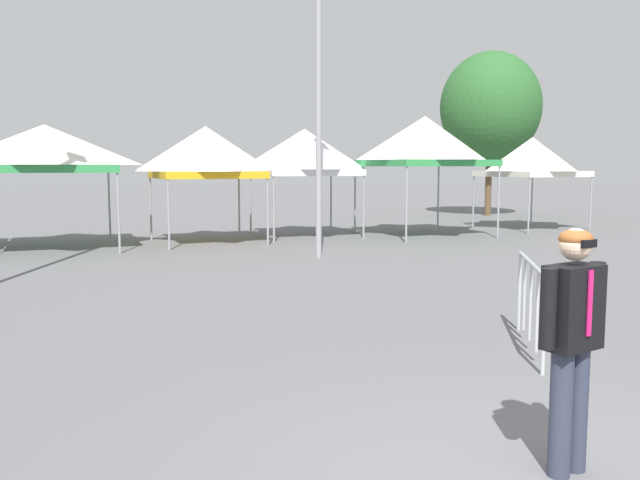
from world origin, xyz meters
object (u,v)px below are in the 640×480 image
canopy_tent_left_of_center (425,141)px  tree_behind_tents_left (490,107)px  canopy_tent_behind_left (206,152)px  light_pole_opposite_side (319,48)px  canopy_tent_center (45,148)px  canopy_tent_behind_right (305,152)px  crowd_barrier_near_person (531,288)px  canopy_tent_far_right (532,157)px  person_foreground (572,333)px

canopy_tent_left_of_center → tree_behind_tents_left: bearing=40.7°
canopy_tent_behind_left → light_pole_opposite_side: light_pole_opposite_side is taller
canopy_tent_center → canopy_tent_behind_right: canopy_tent_behind_right is taller
canopy_tent_behind_left → crowd_barrier_near_person: bearing=-86.6°
canopy_tent_behind_right → light_pole_opposite_side: size_ratio=0.38×
canopy_tent_far_right → canopy_tent_center: bearing=178.5°
canopy_tent_behind_right → tree_behind_tents_left: 12.19m
canopy_tent_behind_right → canopy_tent_far_right: size_ratio=1.05×
crowd_barrier_near_person → light_pole_opposite_side: bearing=83.9°
crowd_barrier_near_person → canopy_tent_center: bearing=111.1°
canopy_tent_left_of_center → crowd_barrier_near_person: canopy_tent_left_of_center is taller
canopy_tent_behind_right → canopy_tent_left_of_center: 3.82m
canopy_tent_behind_left → canopy_tent_far_right: canopy_tent_behind_left is taller
canopy_tent_behind_right → light_pole_opposite_side: light_pole_opposite_side is taller
canopy_tent_center → light_pole_opposite_side: light_pole_opposite_side is taller
canopy_tent_behind_right → crowd_barrier_near_person: bearing=-100.6°
person_foreground → tree_behind_tents_left: 26.33m
canopy_tent_left_of_center → person_foreground: size_ratio=2.12×
canopy_tent_center → canopy_tent_behind_left: 4.27m
canopy_tent_far_right → crowd_barrier_near_person: size_ratio=1.79×
canopy_tent_behind_left → canopy_tent_far_right: (11.60, -0.21, -0.08)m
canopy_tent_behind_right → tree_behind_tents_left: bearing=24.7°
canopy_tent_center → light_pole_opposite_side: (5.94, -4.47, 2.30)m
canopy_tent_center → crowd_barrier_near_person: size_ratio=2.05×
canopy_tent_center → person_foreground: bearing=-79.0°
canopy_tent_center → tree_behind_tents_left: 19.30m
light_pole_opposite_side → person_foreground: bearing=-104.4°
light_pole_opposite_side → crowd_barrier_near_person: light_pole_opposite_side is taller
canopy_tent_left_of_center → tree_behind_tents_left: tree_behind_tents_left is taller
canopy_tent_left_of_center → canopy_tent_far_right: 4.80m
canopy_tent_left_of_center → light_pole_opposite_side: size_ratio=0.43×
canopy_tent_far_right → tree_behind_tents_left: bearing=66.0°
canopy_tent_far_right → light_pole_opposite_side: size_ratio=0.37×
canopy_tent_behind_right → tree_behind_tents_left: size_ratio=0.47×
canopy_tent_behind_right → canopy_tent_left_of_center: (3.59, -1.27, 0.35)m
canopy_tent_far_right → crowd_barrier_near_person: (-10.83, -12.59, -1.77)m
canopy_tent_left_of_center → crowd_barrier_near_person: bearing=-116.8°
canopy_tent_center → canopy_tent_far_right: 15.87m
canopy_tent_behind_right → canopy_tent_far_right: 8.37m
canopy_tent_left_of_center → crowd_barrier_near_person: (-6.09, -12.06, -2.23)m
canopy_tent_behind_left → crowd_barrier_near_person: 12.95m
person_foreground → crowd_barrier_near_person: size_ratio=0.99×
canopy_tent_far_right → canopy_tent_behind_left: bearing=179.0°
person_foreground → light_pole_opposite_side: 12.26m
canopy_tent_behind_right → light_pole_opposite_side: (-1.58, -4.78, 2.33)m
canopy_tent_behind_left → canopy_tent_behind_right: canopy_tent_behind_right is taller
tree_behind_tents_left → canopy_tent_center: bearing=-163.9°
canopy_tent_center → canopy_tent_behind_right: bearing=2.4°
canopy_tent_center → tree_behind_tents_left: (18.42, 5.33, 2.12)m
canopy_tent_behind_left → canopy_tent_left_of_center: 6.90m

